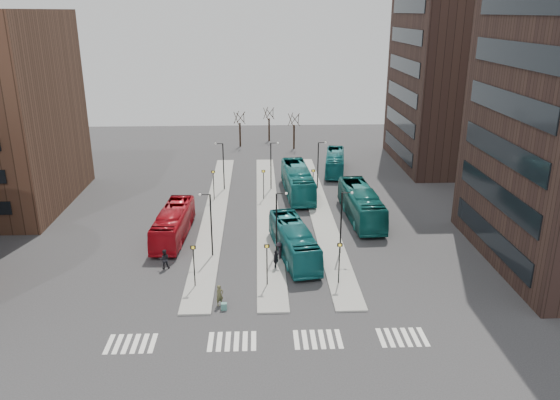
{
  "coord_description": "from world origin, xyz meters",
  "views": [
    {
      "loc": [
        0.98,
        -28.81,
        21.82
      ],
      "look_at": [
        2.99,
        19.54,
        5.0
      ],
      "focal_mm": 35.0,
      "sensor_mm": 36.0,
      "label": 1
    }
  ],
  "objects_px": {
    "red_bus": "(173,224)",
    "teal_bus_b": "(298,181)",
    "commuter_a": "(164,259)",
    "commuter_b": "(276,260)",
    "commuter_c": "(279,251)",
    "teal_bus_a": "(294,241)",
    "teal_bus_c": "(361,204)",
    "traveller": "(220,295)",
    "teal_bus_d": "(335,162)",
    "suitcase": "(224,306)"
  },
  "relations": [
    {
      "from": "suitcase",
      "to": "commuter_a",
      "type": "distance_m",
      "value": 9.35
    },
    {
      "from": "traveller",
      "to": "commuter_b",
      "type": "height_order",
      "value": "commuter_b"
    },
    {
      "from": "red_bus",
      "to": "teal_bus_b",
      "type": "distance_m",
      "value": 18.92
    },
    {
      "from": "commuter_c",
      "to": "teal_bus_c",
      "type": "bearing_deg",
      "value": 160.97
    },
    {
      "from": "teal_bus_b",
      "to": "teal_bus_c",
      "type": "relative_size",
      "value": 1.01
    },
    {
      "from": "suitcase",
      "to": "traveller",
      "type": "height_order",
      "value": "traveller"
    },
    {
      "from": "suitcase",
      "to": "teal_bus_d",
      "type": "relative_size",
      "value": 0.05
    },
    {
      "from": "teal_bus_a",
      "to": "commuter_a",
      "type": "xyz_separation_m",
      "value": [
        -11.68,
        -2.06,
        -0.65
      ]
    },
    {
      "from": "red_bus",
      "to": "teal_bus_a",
      "type": "relative_size",
      "value": 0.98
    },
    {
      "from": "red_bus",
      "to": "teal_bus_a",
      "type": "height_order",
      "value": "teal_bus_a"
    },
    {
      "from": "red_bus",
      "to": "teal_bus_c",
      "type": "relative_size",
      "value": 0.89
    },
    {
      "from": "suitcase",
      "to": "teal_bus_b",
      "type": "relative_size",
      "value": 0.04
    },
    {
      "from": "commuter_a",
      "to": "commuter_b",
      "type": "height_order",
      "value": "commuter_b"
    },
    {
      "from": "commuter_c",
      "to": "suitcase",
      "type": "bearing_deg",
      "value": -4.4
    },
    {
      "from": "suitcase",
      "to": "teal_bus_a",
      "type": "distance_m",
      "value": 11.26
    },
    {
      "from": "teal_bus_c",
      "to": "commuter_b",
      "type": "distance_m",
      "value": 15.56
    },
    {
      "from": "teal_bus_d",
      "to": "commuter_c",
      "type": "relative_size",
      "value": 5.88
    },
    {
      "from": "teal_bus_d",
      "to": "commuter_b",
      "type": "height_order",
      "value": "teal_bus_d"
    },
    {
      "from": "red_bus",
      "to": "traveller",
      "type": "distance_m",
      "value": 14.81
    },
    {
      "from": "teal_bus_d",
      "to": "commuter_c",
      "type": "height_order",
      "value": "teal_bus_d"
    },
    {
      "from": "red_bus",
      "to": "commuter_b",
      "type": "distance_m",
      "value": 12.67
    },
    {
      "from": "suitcase",
      "to": "red_bus",
      "type": "bearing_deg",
      "value": 112.23
    },
    {
      "from": "teal_bus_a",
      "to": "teal_bus_b",
      "type": "distance_m",
      "value": 18.28
    },
    {
      "from": "suitcase",
      "to": "teal_bus_b",
      "type": "xyz_separation_m",
      "value": [
        7.66,
        27.65,
        1.48
      ]
    },
    {
      "from": "suitcase",
      "to": "red_bus",
      "type": "xyz_separation_m",
      "value": [
        -5.86,
        14.41,
        1.26
      ]
    },
    {
      "from": "teal_bus_d",
      "to": "teal_bus_a",
      "type": "bearing_deg",
      "value": -96.77
    },
    {
      "from": "suitcase",
      "to": "teal_bus_c",
      "type": "bearing_deg",
      "value": 53.49
    },
    {
      "from": "red_bus",
      "to": "traveller",
      "type": "xyz_separation_m",
      "value": [
        5.5,
        -13.73,
        -0.67
      ]
    },
    {
      "from": "red_bus",
      "to": "teal_bus_c",
      "type": "height_order",
      "value": "teal_bus_c"
    },
    {
      "from": "teal_bus_d",
      "to": "commuter_b",
      "type": "bearing_deg",
      "value": -98.52
    },
    {
      "from": "teal_bus_b",
      "to": "traveller",
      "type": "relative_size",
      "value": 7.28
    },
    {
      "from": "suitcase",
      "to": "commuter_b",
      "type": "xyz_separation_m",
      "value": [
        4.24,
        6.79,
        0.64
      ]
    },
    {
      "from": "teal_bus_a",
      "to": "teal_bus_d",
      "type": "xyz_separation_m",
      "value": [
        7.7,
        27.97,
        -0.1
      ]
    },
    {
      "from": "commuter_c",
      "to": "teal_bus_d",
      "type": "bearing_deg",
      "value": -173.85
    },
    {
      "from": "commuter_a",
      "to": "commuter_c",
      "type": "distance_m",
      "value": 10.39
    },
    {
      "from": "teal_bus_d",
      "to": "teal_bus_b",
      "type": "bearing_deg",
      "value": -113.05
    },
    {
      "from": "teal_bus_d",
      "to": "commuter_b",
      "type": "xyz_separation_m",
      "value": [
        -9.45,
        -30.63,
        -0.54
      ]
    },
    {
      "from": "red_bus",
      "to": "teal_bus_a",
      "type": "bearing_deg",
      "value": -19.39
    },
    {
      "from": "teal_bus_c",
      "to": "traveller",
      "type": "xyz_separation_m",
      "value": [
        -14.38,
        -18.19,
        -0.87
      ]
    },
    {
      "from": "commuter_b",
      "to": "teal_bus_a",
      "type": "bearing_deg",
      "value": -15.64
    },
    {
      "from": "teal_bus_b",
      "to": "traveller",
      "type": "xyz_separation_m",
      "value": [
        -8.02,
        -26.97,
        -0.89
      ]
    },
    {
      "from": "suitcase",
      "to": "teal_bus_c",
      "type": "distance_m",
      "value": 23.55
    },
    {
      "from": "teal_bus_c",
      "to": "commuter_c",
      "type": "xyz_separation_m",
      "value": [
        -9.4,
        -10.19,
        -0.84
      ]
    },
    {
      "from": "teal_bus_b",
      "to": "commuter_c",
      "type": "relative_size",
      "value": 7.08
    },
    {
      "from": "teal_bus_a",
      "to": "teal_bus_d",
      "type": "bearing_deg",
      "value": 65.11
    },
    {
      "from": "commuter_b",
      "to": "commuter_c",
      "type": "distance_m",
      "value": 1.92
    },
    {
      "from": "suitcase",
      "to": "teal_bus_b",
      "type": "height_order",
      "value": "teal_bus_b"
    },
    {
      "from": "teal_bus_c",
      "to": "commuter_a",
      "type": "distance_m",
      "value": 22.82
    },
    {
      "from": "suitcase",
      "to": "teal_bus_d",
      "type": "distance_m",
      "value": 39.86
    },
    {
      "from": "red_bus",
      "to": "teal_bus_b",
      "type": "relative_size",
      "value": 0.87
    }
  ]
}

